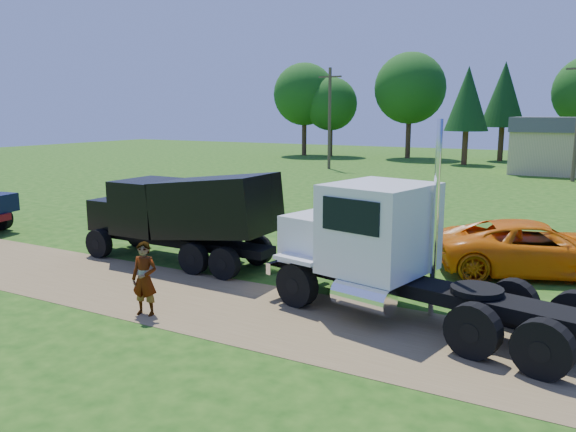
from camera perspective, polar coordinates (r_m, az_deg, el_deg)
The scene contains 9 objects.
ground at distance 14.82m, azimuth -3.75°, elevation -9.59°, with size 140.00×140.00×0.00m, color #1A480F.
dirt_track at distance 14.82m, azimuth -3.75°, elevation -9.57°, with size 120.00×4.20×0.01m, color brown.
white_semi_tractor at distance 14.48m, azimuth 9.45°, elevation -3.23°, with size 8.36×4.24×4.93m.
black_dump_truck at distance 19.31m, azimuth -10.53°, elevation 0.39°, with size 7.38×2.31×3.19m.
orange_pickup at distance 19.44m, azimuth 23.89°, elevation -3.01°, with size 2.81×6.10×1.70m, color orange.
spectator_a at distance 14.67m, azimuth -14.37°, elevation -6.21°, with size 0.69×0.45×1.90m, color #999999.
spectator_b at distance 23.46m, azimuth -7.21°, elevation 0.13°, with size 0.87×0.68×1.80m, color #999999.
tan_shed at distance 51.88m, azimuth 25.16°, elevation 6.57°, with size 6.20×5.40×4.70m.
tree_row at distance 62.10m, azimuth 24.38°, elevation 11.42°, with size 58.00×13.98×11.64m.
Camera 1 is at (7.56, -11.69, 5.08)m, focal length 35.00 mm.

